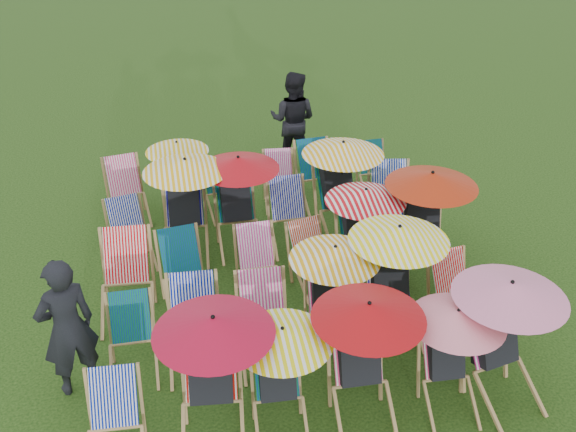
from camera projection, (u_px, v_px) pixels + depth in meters
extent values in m
plane|color=black|center=(281.00, 292.00, 8.50)|extent=(100.00, 100.00, 0.00)
cube|color=#06198C|center=(113.00, 397.00, 6.12)|extent=(0.47, 0.36, 0.53)
cube|color=#BF0F06|center=(211.00, 367.00, 6.34)|extent=(0.55, 0.43, 0.61)
cube|color=black|center=(211.00, 371.00, 6.30)|extent=(0.47, 0.49, 0.63)
sphere|color=tan|center=(209.00, 338.00, 6.22)|extent=(0.22, 0.22, 0.22)
cylinder|color=black|center=(215.00, 352.00, 6.13)|extent=(0.03, 0.03, 0.74)
cone|color=#AC0927|center=(213.00, 325.00, 5.95)|extent=(1.17, 1.17, 0.18)
cube|color=#09623C|center=(276.00, 370.00, 6.45)|extent=(0.45, 0.35, 0.52)
cube|color=black|center=(277.00, 374.00, 6.41)|extent=(0.39, 0.40, 0.54)
sphere|color=tan|center=(275.00, 346.00, 6.34)|extent=(0.19, 0.19, 0.19)
cylinder|color=black|center=(283.00, 358.00, 6.26)|extent=(0.03, 0.03, 0.64)
cone|color=yellow|center=(282.00, 335.00, 6.11)|extent=(1.00, 1.00, 0.15)
cube|color=#F2306F|center=(357.00, 352.00, 6.57)|extent=(0.51, 0.39, 0.59)
cube|color=black|center=(358.00, 355.00, 6.53)|extent=(0.43, 0.44, 0.62)
sphere|color=tan|center=(357.00, 324.00, 6.45)|extent=(0.22, 0.22, 0.22)
cylinder|color=black|center=(367.00, 337.00, 6.36)|extent=(0.03, 0.03, 0.72)
cone|color=#A9090D|center=(369.00, 311.00, 6.19)|extent=(1.13, 1.13, 0.18)
cube|color=#D92B5D|center=(443.00, 351.00, 6.71)|extent=(0.45, 0.34, 0.51)
cube|color=black|center=(445.00, 354.00, 6.67)|extent=(0.38, 0.39, 0.53)
sphere|color=tan|center=(445.00, 327.00, 6.60)|extent=(0.19, 0.19, 0.19)
cylinder|color=black|center=(454.00, 338.00, 6.53)|extent=(0.03, 0.03, 0.62)
cone|color=pink|center=(458.00, 316.00, 6.38)|extent=(0.98, 0.98, 0.15)
cube|color=#DA2B8F|center=(490.00, 333.00, 6.79)|extent=(0.57, 0.47, 0.60)
cube|color=black|center=(493.00, 336.00, 6.75)|extent=(0.50, 0.51, 0.63)
sphere|color=tan|center=(492.00, 305.00, 6.66)|extent=(0.22, 0.22, 0.22)
cylinder|color=black|center=(505.00, 316.00, 6.59)|extent=(0.03, 0.03, 0.74)
cone|color=pink|center=(511.00, 290.00, 6.42)|extent=(1.16, 1.16, 0.18)
cube|color=#0A6F2E|center=(130.00, 317.00, 7.17)|extent=(0.44, 0.33, 0.52)
cube|color=#071595|center=(193.00, 301.00, 7.27)|extent=(0.52, 0.40, 0.59)
cube|color=#D72B7B|center=(262.00, 298.00, 7.34)|extent=(0.51, 0.39, 0.59)
cube|color=#FE3285|center=(327.00, 288.00, 7.57)|extent=(0.50, 0.39, 0.55)
cube|color=black|center=(328.00, 291.00, 7.53)|extent=(0.43, 0.44, 0.57)
sphere|color=tan|center=(328.00, 265.00, 7.46)|extent=(0.20, 0.20, 0.20)
cylinder|color=black|center=(334.00, 275.00, 7.37)|extent=(0.03, 0.03, 0.67)
cone|color=orange|center=(335.00, 253.00, 7.22)|extent=(1.05, 1.05, 0.16)
cube|color=#090690|center=(387.00, 273.00, 7.71)|extent=(0.53, 0.40, 0.61)
cube|color=black|center=(388.00, 276.00, 7.67)|extent=(0.45, 0.46, 0.64)
sphere|color=tan|center=(388.00, 248.00, 7.59)|extent=(0.22, 0.22, 0.22)
cylinder|color=black|center=(397.00, 258.00, 7.50)|extent=(0.03, 0.03, 0.75)
cone|color=yellow|center=(399.00, 233.00, 7.33)|extent=(1.17, 1.17, 0.18)
cube|color=#F10809|center=(449.00, 273.00, 7.88)|extent=(0.47, 0.36, 0.52)
cube|color=red|center=(126.00, 255.00, 8.00)|extent=(0.57, 0.44, 0.64)
cube|color=#095E3C|center=(179.00, 252.00, 8.20)|extent=(0.51, 0.41, 0.57)
cube|color=#FA32A1|center=(255.00, 245.00, 8.40)|extent=(0.45, 0.33, 0.53)
cube|color=red|center=(307.00, 240.00, 8.53)|extent=(0.49, 0.40, 0.52)
cube|color=#0A6A29|center=(357.00, 229.00, 8.69)|extent=(0.49, 0.37, 0.56)
cube|color=black|center=(358.00, 231.00, 8.65)|extent=(0.41, 0.43, 0.58)
sphere|color=tan|center=(357.00, 208.00, 8.57)|extent=(0.20, 0.20, 0.20)
cylinder|color=black|center=(364.00, 216.00, 8.50)|extent=(0.03, 0.03, 0.68)
cone|color=red|center=(366.00, 195.00, 8.34)|extent=(1.07, 1.07, 0.17)
cube|color=#061A8F|center=(420.00, 218.00, 8.79)|extent=(0.59, 0.47, 0.63)
cube|color=black|center=(421.00, 220.00, 8.74)|extent=(0.51, 0.52, 0.66)
sphere|color=tan|center=(422.00, 194.00, 8.66)|extent=(0.23, 0.23, 0.23)
cylinder|color=black|center=(429.00, 203.00, 8.56)|extent=(0.03, 0.03, 0.78)
cone|color=#A52409|center=(432.00, 179.00, 8.38)|extent=(1.22, 1.22, 0.19)
cube|color=#06138B|center=(125.00, 217.00, 9.02)|extent=(0.51, 0.41, 0.54)
cube|color=#0A0793|center=(184.00, 202.00, 9.20)|extent=(0.55, 0.43, 0.62)
cube|color=black|center=(184.00, 204.00, 9.16)|extent=(0.47, 0.49, 0.65)
sphere|color=tan|center=(182.00, 179.00, 9.08)|extent=(0.23, 0.23, 0.23)
cylinder|color=black|center=(187.00, 188.00, 8.98)|extent=(0.03, 0.03, 0.76)
cone|color=#F2AE0C|center=(185.00, 165.00, 8.80)|extent=(1.19, 1.19, 0.18)
cube|color=#0A6E2F|center=(235.00, 199.00, 9.34)|extent=(0.50, 0.37, 0.60)
cube|color=black|center=(235.00, 200.00, 9.29)|extent=(0.42, 0.43, 0.63)
sphere|color=tan|center=(233.00, 177.00, 9.21)|extent=(0.22, 0.22, 0.22)
cylinder|color=black|center=(239.00, 184.00, 9.13)|extent=(0.03, 0.03, 0.74)
cone|color=#AA0911|center=(238.00, 163.00, 8.96)|extent=(1.16, 1.16, 0.18)
cube|color=#060E8F|center=(287.00, 198.00, 9.42)|extent=(0.49, 0.36, 0.57)
cube|color=#0B7330|center=(335.00, 185.00, 9.65)|extent=(0.56, 0.44, 0.62)
cube|color=black|center=(336.00, 186.00, 9.61)|extent=(0.48, 0.49, 0.65)
sphere|color=tan|center=(334.00, 163.00, 9.52)|extent=(0.23, 0.23, 0.23)
cylinder|color=black|center=(342.00, 170.00, 9.44)|extent=(0.03, 0.03, 0.76)
cone|color=#F2A90C|center=(343.00, 148.00, 9.27)|extent=(1.20, 1.20, 0.19)
cube|color=#0824A9|center=(389.00, 182.00, 9.71)|extent=(0.59, 0.48, 0.63)
cube|color=#DC2C6C|center=(123.00, 175.00, 10.06)|extent=(0.53, 0.42, 0.57)
cube|color=#0813AB|center=(176.00, 175.00, 10.22)|extent=(0.45, 0.34, 0.51)
cube|color=black|center=(176.00, 176.00, 10.18)|extent=(0.38, 0.39, 0.53)
sphere|color=tan|center=(174.00, 158.00, 10.11)|extent=(0.19, 0.19, 0.19)
cylinder|color=black|center=(178.00, 163.00, 10.04)|extent=(0.03, 0.03, 0.62)
cone|color=#EDB80C|center=(177.00, 147.00, 9.90)|extent=(0.98, 0.98, 0.15)
cube|color=#0A6C26|center=(217.00, 175.00, 10.22)|extent=(0.48, 0.39, 0.51)
cube|color=#DA2B90|center=(278.00, 166.00, 10.49)|extent=(0.46, 0.36, 0.51)
cube|color=#096439|center=(313.00, 159.00, 10.51)|extent=(0.53, 0.40, 0.60)
cube|color=#09602C|center=(371.00, 157.00, 10.82)|extent=(0.43, 0.32, 0.50)
imported|color=black|center=(67.00, 327.00, 6.63)|extent=(0.72, 0.62, 1.66)
imported|color=black|center=(293.00, 120.00, 11.38)|extent=(1.07, 0.99, 1.76)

